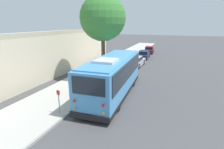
{
  "coord_description": "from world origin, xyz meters",
  "views": [
    {
      "loc": [
        -11.06,
        -4.24,
        5.61
      ],
      "look_at": [
        2.69,
        0.88,
        1.3
      ],
      "focal_mm": 28.0,
      "sensor_mm": 36.0,
      "label": 1
    }
  ],
  "objects_px": {
    "parked_sedan_silver": "(136,62)",
    "sign_post_near": "(59,101)",
    "parked_sedan_navy": "(144,55)",
    "sign_post_far": "(76,94)",
    "street_tree": "(103,15)",
    "shuttle_bus": "(113,75)",
    "parked_sedan_maroon": "(149,50)"
  },
  "relations": [
    {
      "from": "parked_sedan_navy",
      "to": "sign_post_near",
      "type": "xyz_separation_m",
      "value": [
        -20.61,
        1.47,
        0.34
      ]
    },
    {
      "from": "parked_sedan_silver",
      "to": "parked_sedan_maroon",
      "type": "height_order",
      "value": "parked_sedan_silver"
    },
    {
      "from": "shuttle_bus",
      "to": "sign_post_near",
      "type": "relative_size",
      "value": 6.03
    },
    {
      "from": "parked_sedan_silver",
      "to": "sign_post_near",
      "type": "xyz_separation_m",
      "value": [
        -14.65,
        1.51,
        0.32
      ]
    },
    {
      "from": "parked_sedan_navy",
      "to": "sign_post_far",
      "type": "xyz_separation_m",
      "value": [
        -18.62,
        1.47,
        0.06
      ]
    },
    {
      "from": "parked_sedan_navy",
      "to": "street_tree",
      "type": "relative_size",
      "value": 0.51
    },
    {
      "from": "parked_sedan_navy",
      "to": "sign_post_far",
      "type": "distance_m",
      "value": 18.68
    },
    {
      "from": "parked_sedan_navy",
      "to": "shuttle_bus",
      "type": "bearing_deg",
      "value": -179.34
    },
    {
      "from": "street_tree",
      "to": "sign_post_far",
      "type": "distance_m",
      "value": 8.49
    },
    {
      "from": "street_tree",
      "to": "sign_post_far",
      "type": "relative_size",
      "value": 8.71
    },
    {
      "from": "street_tree",
      "to": "sign_post_near",
      "type": "xyz_separation_m",
      "value": [
        -8.23,
        -0.44,
        -5.47
      ]
    },
    {
      "from": "shuttle_bus",
      "to": "street_tree",
      "type": "distance_m",
      "value": 6.65
    },
    {
      "from": "parked_sedan_navy",
      "to": "sign_post_far",
      "type": "relative_size",
      "value": 4.44
    },
    {
      "from": "parked_sedan_navy",
      "to": "sign_post_near",
      "type": "bearing_deg",
      "value": 174.54
    },
    {
      "from": "parked_sedan_navy",
      "to": "sign_post_far",
      "type": "height_order",
      "value": "parked_sedan_navy"
    },
    {
      "from": "parked_sedan_maroon",
      "to": "street_tree",
      "type": "bearing_deg",
      "value": 169.79
    },
    {
      "from": "sign_post_far",
      "to": "street_tree",
      "type": "bearing_deg",
      "value": 4.05
    },
    {
      "from": "parked_sedan_silver",
      "to": "street_tree",
      "type": "xyz_separation_m",
      "value": [
        -6.43,
        1.95,
        5.78
      ]
    },
    {
      "from": "parked_sedan_silver",
      "to": "sign_post_near",
      "type": "height_order",
      "value": "sign_post_near"
    },
    {
      "from": "parked_sedan_silver",
      "to": "shuttle_bus",
      "type": "bearing_deg",
      "value": -173.7
    },
    {
      "from": "parked_sedan_maroon",
      "to": "parked_sedan_navy",
      "type": "bearing_deg",
      "value": 175.88
    },
    {
      "from": "parked_sedan_silver",
      "to": "parked_sedan_maroon",
      "type": "bearing_deg",
      "value": 3.63
    },
    {
      "from": "parked_sedan_navy",
      "to": "street_tree",
      "type": "bearing_deg",
      "value": 169.85
    },
    {
      "from": "shuttle_bus",
      "to": "parked_sedan_silver",
      "type": "relative_size",
      "value": 2.08
    },
    {
      "from": "shuttle_bus",
      "to": "parked_sedan_silver",
      "type": "bearing_deg",
      "value": 0.69
    },
    {
      "from": "shuttle_bus",
      "to": "street_tree",
      "type": "bearing_deg",
      "value": 29.57
    },
    {
      "from": "shuttle_bus",
      "to": "parked_sedan_silver",
      "type": "xyz_separation_m",
      "value": [
        10.44,
        0.54,
        -1.1
      ]
    },
    {
      "from": "parked_sedan_silver",
      "to": "sign_post_near",
      "type": "relative_size",
      "value": 2.9
    },
    {
      "from": "parked_sedan_maroon",
      "to": "sign_post_far",
      "type": "height_order",
      "value": "parked_sedan_maroon"
    },
    {
      "from": "parked_sedan_silver",
      "to": "parked_sedan_navy",
      "type": "height_order",
      "value": "parked_sedan_silver"
    },
    {
      "from": "street_tree",
      "to": "sign_post_far",
      "type": "xyz_separation_m",
      "value": [
        -6.24,
        -0.44,
        -5.75
      ]
    },
    {
      "from": "shuttle_bus",
      "to": "sign_post_near",
      "type": "bearing_deg",
      "value": 151.71
    }
  ]
}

